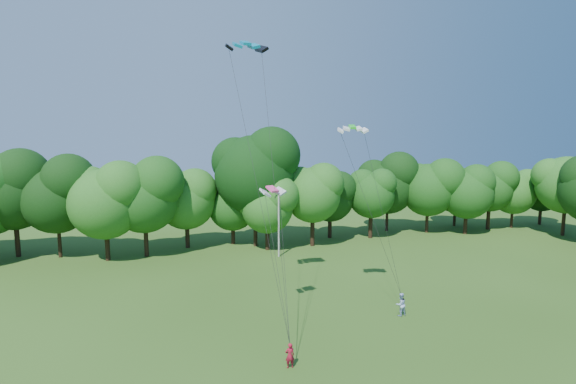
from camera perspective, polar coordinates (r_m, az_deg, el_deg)
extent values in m
cylinder|color=#B0AEA7|center=(52.53, -1.18, -4.03)|extent=(0.20, 0.20, 7.94)
cube|color=#B0AEA7|center=(51.89, -1.20, 0.06)|extent=(1.55, 0.53, 0.08)
imported|color=maroon|center=(29.79, 0.23, -20.04)|extent=(0.59, 0.39, 1.63)
imported|color=#A6BCE7|center=(38.09, 14.12, -13.67)|extent=(1.01, 0.83, 1.87)
cube|color=#057DA2|center=(35.94, -5.42, 18.31)|extent=(3.20, 1.54, 0.60)
cube|color=#21DF24|center=(36.13, 8.17, 8.20)|extent=(2.54, 1.61, 0.38)
cube|color=#FF4693|center=(33.59, -2.00, 0.38)|extent=(2.15, 1.54, 0.45)
cylinder|color=black|center=(57.76, -4.16, -4.15)|extent=(0.51, 0.51, 5.60)
ellipsoid|color=black|center=(56.69, -4.24, 3.16)|extent=(11.19, 11.19, 12.21)
cylinder|color=#372016|center=(74.48, 20.41, -2.57)|extent=(0.46, 0.46, 3.92)
ellipsoid|color=#1D591B|center=(73.77, 20.60, 1.38)|extent=(7.85, 7.85, 8.56)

